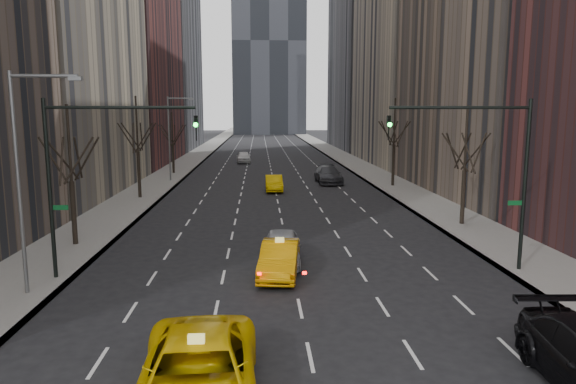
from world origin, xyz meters
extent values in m
cube|color=slate|center=(-12.25, 70.00, 0.07)|extent=(4.50, 320.00, 0.15)
cube|color=slate|center=(12.25, 70.00, 0.07)|extent=(4.50, 320.00, 0.15)
cube|color=brown|center=(-21.50, 66.00, 22.00)|extent=(14.00, 28.00, 44.00)
cube|color=#5D5D61|center=(21.50, 95.00, 29.00)|extent=(14.00, 30.00, 58.00)
cylinder|color=black|center=(-12.00, 18.00, 1.93)|extent=(0.28, 0.28, 3.57)
cylinder|color=black|center=(-12.00, 18.00, 5.84)|extent=(0.16, 0.16, 4.25)
cylinder|color=black|center=(-11.85, 18.85, 4.95)|extent=(0.42, 1.80, 2.52)
cylinder|color=black|center=(-11.19, 18.29, 4.95)|extent=(1.74, 0.72, 2.52)
cylinder|color=black|center=(-11.34, 17.45, 4.95)|extent=(1.46, 1.25, 2.52)
cylinder|color=black|center=(-12.15, 17.15, 4.95)|extent=(0.42, 1.80, 2.52)
cylinder|color=black|center=(-12.81, 17.71, 4.95)|extent=(1.74, 0.72, 2.52)
cylinder|color=black|center=(-12.66, 18.55, 4.95)|extent=(1.46, 1.25, 2.52)
cylinder|color=black|center=(-12.00, 34.00, 2.15)|extent=(0.28, 0.28, 3.99)
cylinder|color=black|center=(-12.00, 34.00, 6.52)|extent=(0.16, 0.16, 4.75)
cylinder|color=black|center=(-11.85, 34.85, 5.37)|extent=(0.42, 1.80, 2.52)
cylinder|color=black|center=(-11.19, 34.29, 5.37)|extent=(1.74, 0.72, 2.52)
cylinder|color=black|center=(-11.34, 33.45, 5.37)|extent=(1.46, 1.25, 2.52)
cylinder|color=black|center=(-12.15, 33.15, 5.37)|extent=(0.42, 1.80, 2.52)
cylinder|color=black|center=(-12.81, 33.71, 5.37)|extent=(1.74, 0.72, 2.52)
cylinder|color=black|center=(-12.66, 34.55, 5.37)|extent=(1.46, 1.25, 2.52)
cylinder|color=black|center=(-12.00, 52.00, 1.83)|extent=(0.28, 0.28, 3.36)
cylinder|color=black|center=(-12.00, 52.00, 5.51)|extent=(0.16, 0.16, 4.00)
cylinder|color=black|center=(-11.85, 52.85, 4.74)|extent=(0.42, 1.80, 2.52)
cylinder|color=black|center=(-11.19, 52.29, 4.74)|extent=(1.74, 0.72, 2.52)
cylinder|color=black|center=(-11.34, 51.45, 4.74)|extent=(1.46, 1.25, 2.52)
cylinder|color=black|center=(-12.15, 51.15, 4.74)|extent=(0.42, 1.80, 2.52)
cylinder|color=black|center=(-12.81, 51.71, 4.74)|extent=(1.74, 0.72, 2.52)
cylinder|color=black|center=(-12.66, 52.55, 4.74)|extent=(1.46, 1.25, 2.52)
cylinder|color=black|center=(12.00, 22.00, 1.93)|extent=(0.28, 0.28, 3.57)
cylinder|color=black|center=(12.00, 22.00, 5.84)|extent=(0.16, 0.16, 4.25)
cylinder|color=black|center=(12.15, 22.85, 4.95)|extent=(0.42, 1.80, 2.52)
cylinder|color=black|center=(12.81, 22.29, 4.95)|extent=(1.74, 0.72, 2.52)
cylinder|color=black|center=(12.66, 21.45, 4.95)|extent=(1.46, 1.25, 2.52)
cylinder|color=black|center=(11.85, 21.15, 4.95)|extent=(0.42, 1.80, 2.52)
cylinder|color=black|center=(11.19, 21.71, 4.95)|extent=(1.74, 0.72, 2.52)
cylinder|color=black|center=(11.34, 22.55, 4.95)|extent=(1.46, 1.25, 2.52)
cylinder|color=black|center=(12.00, 40.00, 2.15)|extent=(0.28, 0.28, 3.99)
cylinder|color=black|center=(12.00, 40.00, 6.52)|extent=(0.16, 0.16, 4.75)
cylinder|color=black|center=(12.15, 40.85, 5.37)|extent=(0.42, 1.80, 2.52)
cylinder|color=black|center=(12.81, 40.29, 5.37)|extent=(1.74, 0.72, 2.52)
cylinder|color=black|center=(12.66, 39.45, 5.37)|extent=(1.46, 1.25, 2.52)
cylinder|color=black|center=(11.85, 39.15, 5.37)|extent=(0.42, 1.80, 2.52)
cylinder|color=black|center=(11.19, 39.71, 5.37)|extent=(1.74, 0.72, 2.52)
cylinder|color=black|center=(11.34, 40.55, 5.37)|extent=(1.46, 1.25, 2.52)
cylinder|color=black|center=(-10.80, 12.00, 4.15)|extent=(0.18, 0.18, 8.00)
cylinder|color=black|center=(-7.55, 12.00, 7.75)|extent=(6.50, 0.14, 0.14)
imported|color=black|center=(-4.30, 12.00, 6.85)|extent=(0.18, 0.22, 1.10)
sphere|color=#0CFF33|center=(-4.30, 11.82, 7.00)|extent=(0.20, 0.20, 0.20)
cube|color=#0C5926|center=(-10.40, 12.00, 3.35)|extent=(0.70, 0.04, 0.22)
cylinder|color=black|center=(10.80, 12.00, 4.15)|extent=(0.18, 0.18, 8.00)
cylinder|color=black|center=(7.55, 12.00, 7.75)|extent=(6.50, 0.14, 0.14)
imported|color=black|center=(4.30, 12.00, 6.85)|extent=(0.18, 0.22, 1.10)
sphere|color=#0CFF33|center=(4.30, 11.82, 7.00)|extent=(0.20, 0.20, 0.20)
cube|color=#0C5926|center=(10.40, 12.00, 3.35)|extent=(0.70, 0.04, 0.22)
cylinder|color=slate|center=(-11.20, 10.00, 4.65)|extent=(0.16, 0.16, 9.00)
cylinder|color=slate|center=(-9.90, 10.00, 8.95)|extent=(2.60, 0.14, 0.14)
cube|color=slate|center=(-8.70, 10.00, 8.85)|extent=(0.50, 0.22, 0.15)
cylinder|color=slate|center=(-11.20, 45.00, 4.65)|extent=(0.16, 0.16, 9.00)
cylinder|color=slate|center=(-9.90, 45.00, 8.95)|extent=(2.60, 0.14, 0.14)
cube|color=slate|center=(-8.70, 45.00, 8.85)|extent=(0.50, 0.22, 0.15)
imported|color=#EABE04|center=(-3.13, 1.22, 0.93)|extent=(3.40, 6.83, 1.86)
imported|color=orange|center=(-0.62, 12.15, 0.79)|extent=(2.26, 4.97, 1.58)
imported|color=#97999E|center=(-0.45, 14.12, 0.82)|extent=(2.23, 4.92, 1.64)
imported|color=#E6B404|center=(-0.14, 37.87, 0.76)|extent=(1.65, 4.61, 1.51)
imported|color=#323338|center=(5.83, 43.10, 0.89)|extent=(2.61, 6.20, 1.79)
imported|color=silver|center=(-3.88, 65.55, 0.85)|extent=(2.26, 5.10, 1.70)
camera|label=1|loc=(-1.53, -10.95, 7.58)|focal=32.00mm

